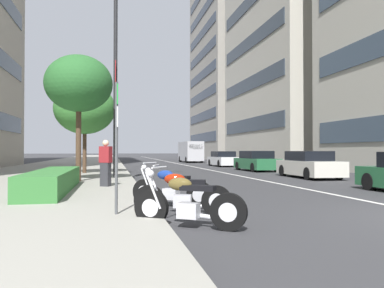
{
  "coord_description": "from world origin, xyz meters",
  "views": [
    {
      "loc": [
        -6.63,
        6.97,
        1.41
      ],
      "look_at": [
        17.29,
        2.09,
        1.83
      ],
      "focal_mm": 36.47,
      "sensor_mm": 36.0,
      "label": 1
    }
  ],
  "objects_px": {
    "parking_sign_by_curb": "(117,131)",
    "pedestrian_on_plaza": "(106,163)",
    "motorcycle_under_tarp": "(187,205)",
    "street_tree_mid_sidewalk": "(85,109)",
    "car_following_behind": "(256,161)",
    "street_tree_near_plaza_corner": "(79,84)",
    "street_lamp_with_banners": "(122,63)",
    "car_lead_in_lane": "(309,165)",
    "delivery_van_ahead": "(190,151)",
    "motorcycle_far_end_row": "(181,196)",
    "car_far_down_avenue": "(223,159)",
    "motorcycle_mid_row": "(170,190)"
  },
  "relations": [
    {
      "from": "parking_sign_by_curb",
      "to": "pedestrian_on_plaza",
      "type": "distance_m",
      "value": 6.32
    },
    {
      "from": "motorcycle_under_tarp",
      "to": "street_tree_mid_sidewalk",
      "type": "distance_m",
      "value": 16.46
    },
    {
      "from": "car_following_behind",
      "to": "street_tree_near_plaza_corner",
      "type": "bearing_deg",
      "value": 126.52
    },
    {
      "from": "street_lamp_with_banners",
      "to": "pedestrian_on_plaza",
      "type": "distance_m",
      "value": 6.38
    },
    {
      "from": "car_lead_in_lane",
      "to": "car_following_behind",
      "type": "bearing_deg",
      "value": 2.63
    },
    {
      "from": "delivery_van_ahead",
      "to": "parking_sign_by_curb",
      "type": "height_order",
      "value": "parking_sign_by_curb"
    },
    {
      "from": "motorcycle_far_end_row",
      "to": "street_lamp_with_banners",
      "type": "xyz_separation_m",
      "value": [
        10.16,
        1.07,
        5.14
      ]
    },
    {
      "from": "motorcycle_under_tarp",
      "to": "street_tree_near_plaza_corner",
      "type": "height_order",
      "value": "street_tree_near_plaza_corner"
    },
    {
      "from": "parking_sign_by_curb",
      "to": "street_tree_near_plaza_corner",
      "type": "xyz_separation_m",
      "value": [
        8.86,
        1.47,
        2.39
      ]
    },
    {
      "from": "parking_sign_by_curb",
      "to": "street_lamp_with_banners",
      "type": "height_order",
      "value": "street_lamp_with_banners"
    },
    {
      "from": "motorcycle_under_tarp",
      "to": "delivery_van_ahead",
      "type": "distance_m",
      "value": 40.49
    },
    {
      "from": "motorcycle_under_tarp",
      "to": "motorcycle_far_end_row",
      "type": "bearing_deg",
      "value": -63.21
    },
    {
      "from": "delivery_van_ahead",
      "to": "parking_sign_by_curb",
      "type": "distance_m",
      "value": 39.89
    },
    {
      "from": "motorcycle_under_tarp",
      "to": "car_lead_in_lane",
      "type": "relative_size",
      "value": 0.42
    },
    {
      "from": "motorcycle_far_end_row",
      "to": "delivery_van_ahead",
      "type": "distance_m",
      "value": 39.13
    },
    {
      "from": "parking_sign_by_curb",
      "to": "motorcycle_under_tarp",
      "type": "bearing_deg",
      "value": -124.97
    },
    {
      "from": "car_following_behind",
      "to": "pedestrian_on_plaza",
      "type": "distance_m",
      "value": 15.48
    },
    {
      "from": "motorcycle_under_tarp",
      "to": "car_far_down_avenue",
      "type": "height_order",
      "value": "car_far_down_avenue"
    },
    {
      "from": "delivery_van_ahead",
      "to": "car_lead_in_lane",
      "type": "bearing_deg",
      "value": -179.41
    },
    {
      "from": "motorcycle_far_end_row",
      "to": "motorcycle_mid_row",
      "type": "distance_m",
      "value": 1.41
    },
    {
      "from": "motorcycle_under_tarp",
      "to": "delivery_van_ahead",
      "type": "height_order",
      "value": "delivery_van_ahead"
    },
    {
      "from": "pedestrian_on_plaza",
      "to": "delivery_van_ahead",
      "type": "bearing_deg",
      "value": -166.27
    },
    {
      "from": "car_far_down_avenue",
      "to": "street_tree_near_plaza_corner",
      "type": "height_order",
      "value": "street_tree_near_plaza_corner"
    },
    {
      "from": "motorcycle_mid_row",
      "to": "street_tree_near_plaza_corner",
      "type": "relative_size",
      "value": 0.36
    },
    {
      "from": "street_lamp_with_banners",
      "to": "pedestrian_on_plaza",
      "type": "xyz_separation_m",
      "value": [
        -4.39,
        0.64,
        -4.58
      ]
    },
    {
      "from": "motorcycle_mid_row",
      "to": "street_tree_mid_sidewalk",
      "type": "bearing_deg",
      "value": -39.58
    },
    {
      "from": "parking_sign_by_curb",
      "to": "car_following_behind",
      "type": "bearing_deg",
      "value": -28.65
    },
    {
      "from": "motorcycle_far_end_row",
      "to": "street_lamp_with_banners",
      "type": "distance_m",
      "value": 11.44
    },
    {
      "from": "car_following_behind",
      "to": "street_lamp_with_banners",
      "type": "height_order",
      "value": "street_lamp_with_banners"
    },
    {
      "from": "delivery_van_ahead",
      "to": "street_tree_near_plaza_corner",
      "type": "xyz_separation_m",
      "value": [
        -29.94,
        10.72,
        2.84
      ]
    },
    {
      "from": "car_far_down_avenue",
      "to": "street_tree_mid_sidewalk",
      "type": "xyz_separation_m",
      "value": [
        -11.15,
        11.39,
        3.16
      ]
    },
    {
      "from": "motorcycle_under_tarp",
      "to": "car_following_behind",
      "type": "bearing_deg",
      "value": -82.17
    },
    {
      "from": "motorcycle_far_end_row",
      "to": "motorcycle_mid_row",
      "type": "relative_size",
      "value": 1.12
    },
    {
      "from": "car_far_down_avenue",
      "to": "motorcycle_mid_row",
      "type": "bearing_deg",
      "value": 159.29
    },
    {
      "from": "motorcycle_mid_row",
      "to": "car_lead_in_lane",
      "type": "relative_size",
      "value": 0.41
    },
    {
      "from": "car_far_down_avenue",
      "to": "delivery_van_ahead",
      "type": "relative_size",
      "value": 0.74
    },
    {
      "from": "delivery_van_ahead",
      "to": "street_tree_mid_sidewalk",
      "type": "relative_size",
      "value": 1.18
    },
    {
      "from": "delivery_van_ahead",
      "to": "motorcycle_mid_row",
      "type": "bearing_deg",
      "value": 167.05
    },
    {
      "from": "car_following_behind",
      "to": "delivery_van_ahead",
      "type": "bearing_deg",
      "value": -0.83
    },
    {
      "from": "pedestrian_on_plaza",
      "to": "street_tree_near_plaza_corner",
      "type": "bearing_deg",
      "value": -126.1
    },
    {
      "from": "car_far_down_avenue",
      "to": "street_tree_near_plaza_corner",
      "type": "xyz_separation_m",
      "value": [
        -17.25,
        11.22,
        3.54
      ]
    },
    {
      "from": "car_following_behind",
      "to": "pedestrian_on_plaza",
      "type": "height_order",
      "value": "pedestrian_on_plaza"
    },
    {
      "from": "motorcycle_under_tarp",
      "to": "street_lamp_with_banners",
      "type": "height_order",
      "value": "street_lamp_with_banners"
    },
    {
      "from": "motorcycle_far_end_row",
      "to": "street_lamp_with_banners",
      "type": "relative_size",
      "value": 0.23
    },
    {
      "from": "car_lead_in_lane",
      "to": "delivery_van_ahead",
      "type": "distance_m",
      "value": 28.01
    },
    {
      "from": "motorcycle_mid_row",
      "to": "street_tree_mid_sidewalk",
      "type": "distance_m",
      "value": 13.83
    },
    {
      "from": "car_lead_in_lane",
      "to": "street_tree_near_plaza_corner",
      "type": "xyz_separation_m",
      "value": [
        -1.95,
        11.44,
        3.52
      ]
    },
    {
      "from": "parking_sign_by_curb",
      "to": "street_tree_mid_sidewalk",
      "type": "xyz_separation_m",
      "value": [
        14.96,
        1.64,
        2.01
      ]
    },
    {
      "from": "motorcycle_under_tarp",
      "to": "street_tree_near_plaza_corner",
      "type": "bearing_deg",
      "value": -42.11
    },
    {
      "from": "car_following_behind",
      "to": "pedestrian_on_plaza",
      "type": "relative_size",
      "value": 2.68
    }
  ]
}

